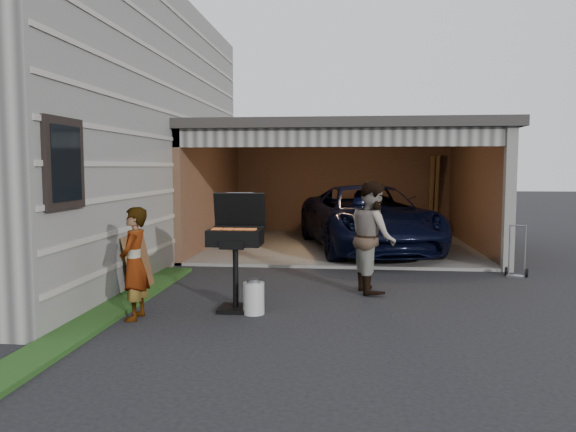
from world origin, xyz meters
The scene contains 11 objects.
ground centered at (0.00, 0.00, 0.00)m, with size 80.00×80.00×0.00m, color black.
house centered at (-6.00, 4.00, 2.75)m, with size 7.00×11.00×5.50m, color #474744.
groundcover_strip centered at (-2.25, -1.00, 0.03)m, with size 0.50×8.00×0.06m, color #193814.
garage centered at (0.76, 6.79, 1.87)m, with size 6.80×6.30×2.90m.
minivan centered at (1.37, 5.72, 0.74)m, with size 2.44×5.30×1.47m, color black.
woman centered at (-1.81, -0.36, 0.73)m, with size 0.53×0.35×1.45m, color #C5E1F8.
man centered at (1.31, 1.58, 0.87)m, with size 0.85×0.66×1.75m, color #44261A.
bbq_grill centered at (-0.60, 0.24, 0.95)m, with size 0.72×0.63×1.60m.
propane_tank centered at (-0.33, 0.05, 0.21)m, with size 0.28×0.28×0.43m, color #B9B9B5.
plywood_panel centered at (-2.34, 1.18, 0.46)m, with size 0.04×0.83×0.92m, color #56321D.
hand_truck centered at (3.92, 3.07, 0.18)m, with size 0.43×0.39×0.94m.
Camera 1 is at (0.89, -7.21, 1.96)m, focal length 35.00 mm.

